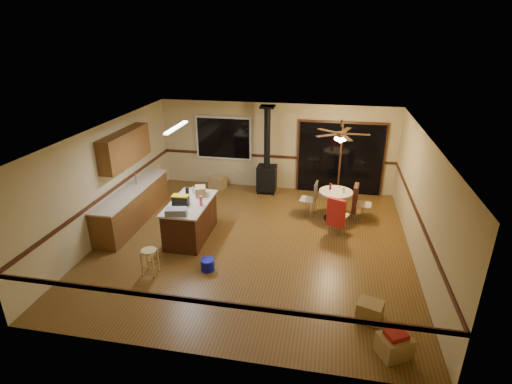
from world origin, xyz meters
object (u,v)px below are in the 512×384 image
(box_corner_b, at_px, (370,311))
(kitchen_island, at_px, (191,220))
(dining_table, at_px, (335,200))
(chair_right, at_px, (356,198))
(bar_stool, at_px, (150,262))
(box_under_window, at_px, (218,182))
(chair_left, at_px, (312,195))
(box_corner_a, at_px, (394,346))
(wood_stove, at_px, (267,169))
(blue_bucket, at_px, (208,265))
(chair_near, at_px, (336,213))
(toolbox_black, at_px, (181,201))
(toolbox_grey, at_px, (176,212))

(box_corner_b, bearing_deg, kitchen_island, 151.15)
(dining_table, height_order, chair_right, chair_right)
(bar_stool, relative_size, box_under_window, 1.18)
(kitchen_island, relative_size, bar_stool, 3.04)
(bar_stool, bearing_deg, chair_left, 47.49)
(box_corner_a, bearing_deg, box_corner_b, 111.71)
(wood_stove, relative_size, blue_bucket, 8.93)
(chair_near, xyz_separation_m, box_corner_b, (0.60, -2.90, -0.43))
(blue_bucket, bearing_deg, toolbox_black, 130.29)
(wood_stove, distance_m, box_corner_b, 5.88)
(wood_stove, xyz_separation_m, dining_table, (2.01, -1.46, -0.20))
(kitchen_island, bearing_deg, blue_bucket, -57.98)
(kitchen_island, height_order, bar_stool, kitchen_island)
(toolbox_grey, height_order, chair_near, toolbox_grey)
(dining_table, distance_m, box_under_window, 3.87)
(wood_stove, distance_m, chair_near, 3.10)
(bar_stool, bearing_deg, blue_bucket, 18.08)
(kitchen_island, xyz_separation_m, chair_right, (3.83, 1.67, 0.14))
(kitchen_island, distance_m, blue_bucket, 1.52)
(chair_near, distance_m, box_corner_b, 2.99)
(chair_right, xyz_separation_m, box_corner_a, (0.42, -4.61, -0.42))
(kitchen_island, height_order, box_corner_a, kitchen_island)
(wood_stove, bearing_deg, box_corner_a, -63.79)
(toolbox_grey, height_order, box_under_window, toolbox_grey)
(dining_table, bearing_deg, box_corner_a, -78.33)
(bar_stool, xyz_separation_m, dining_table, (3.61, 3.20, 0.25))
(toolbox_black, distance_m, bar_stool, 1.63)
(chair_right, relative_size, box_corner_b, 1.70)
(toolbox_black, distance_m, box_corner_b, 4.63)
(wood_stove, height_order, box_corner_b, wood_stove)
(kitchen_island, height_order, toolbox_black, toolbox_black)
(bar_stool, height_order, dining_table, dining_table)
(box_corner_a, bearing_deg, blue_bucket, 154.10)
(box_under_window, distance_m, box_corner_b, 6.73)
(toolbox_black, relative_size, chair_right, 0.52)
(bar_stool, bearing_deg, box_corner_a, -16.27)
(dining_table, relative_size, chair_right, 1.21)
(box_corner_a, bearing_deg, dining_table, 101.67)
(bar_stool, bearing_deg, kitchen_island, 79.51)
(toolbox_black, xyz_separation_m, chair_right, (3.97, 1.83, -0.40))
(kitchen_island, distance_m, box_corner_b, 4.51)
(box_corner_a, xyz_separation_m, box_corner_b, (-0.30, 0.76, -0.01))
(toolbox_black, bearing_deg, bar_stool, -96.10)
(chair_right, xyz_separation_m, box_under_window, (-4.07, 1.43, -0.41))
(chair_near, xyz_separation_m, chair_right, (0.49, 0.94, 0.00))
(dining_table, bearing_deg, toolbox_grey, -146.06)
(bar_stool, relative_size, chair_left, 1.07)
(toolbox_black, xyz_separation_m, box_corner_a, (4.39, -2.78, -0.83))
(box_corner_b, bearing_deg, bar_stool, 172.46)
(blue_bucket, bearing_deg, box_corner_b, -16.17)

